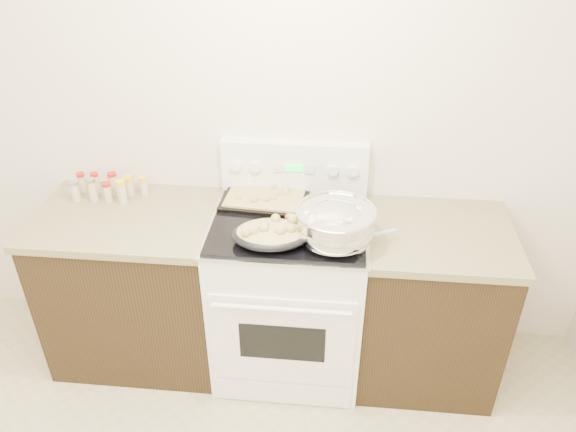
# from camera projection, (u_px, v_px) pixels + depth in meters

# --- Properties ---
(room_shell) EXTENTS (4.10, 3.60, 2.75)m
(room_shell) POSITION_uv_depth(u_px,v_px,m) (57.00, 275.00, 1.17)
(room_shell) COLOR beige
(room_shell) RESTS_ON ground
(counter_left) EXTENTS (0.93, 0.67, 0.92)m
(counter_left) POSITION_uv_depth(u_px,v_px,m) (139.00, 285.00, 3.08)
(counter_left) COLOR black
(counter_left) RESTS_ON ground
(counter_right) EXTENTS (0.73, 0.67, 0.92)m
(counter_right) POSITION_uv_depth(u_px,v_px,m) (427.00, 303.00, 2.95)
(counter_right) COLOR black
(counter_right) RESTS_ON ground
(kitchen_range) EXTENTS (0.78, 0.73, 1.22)m
(kitchen_range) POSITION_uv_depth(u_px,v_px,m) (289.00, 291.00, 2.99)
(kitchen_range) COLOR white
(kitchen_range) RESTS_ON ground
(mixing_bowl) EXTENTS (0.40, 0.40, 0.22)m
(mixing_bowl) POSITION_uv_depth(u_px,v_px,m) (335.00, 225.00, 2.55)
(mixing_bowl) COLOR silver
(mixing_bowl) RESTS_ON kitchen_range
(roasting_pan) EXTENTS (0.38, 0.28, 0.11)m
(roasting_pan) POSITION_uv_depth(u_px,v_px,m) (271.00, 233.00, 2.56)
(roasting_pan) COLOR black
(roasting_pan) RESTS_ON kitchen_range
(baking_sheet) EXTENTS (0.46, 0.34, 0.06)m
(baking_sheet) POSITION_uv_depth(u_px,v_px,m) (266.00, 198.00, 2.89)
(baking_sheet) COLOR black
(baking_sheet) RESTS_ON kitchen_range
(wooden_spoon) EXTENTS (0.19, 0.20, 0.04)m
(wooden_spoon) POSITION_uv_depth(u_px,v_px,m) (296.00, 215.00, 2.76)
(wooden_spoon) COLOR #B27551
(wooden_spoon) RESTS_ON kitchen_range
(blue_ladle) EXTENTS (0.22, 0.19, 0.09)m
(blue_ladle) POSITION_uv_depth(u_px,v_px,m) (360.00, 244.00, 2.52)
(blue_ladle) COLOR #97CEE1
(blue_ladle) RESTS_ON kitchen_range
(spice_jars) EXTENTS (0.39, 0.15, 0.13)m
(spice_jars) POSITION_uv_depth(u_px,v_px,m) (108.00, 187.00, 2.94)
(spice_jars) COLOR #BFB28C
(spice_jars) RESTS_ON counter_left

